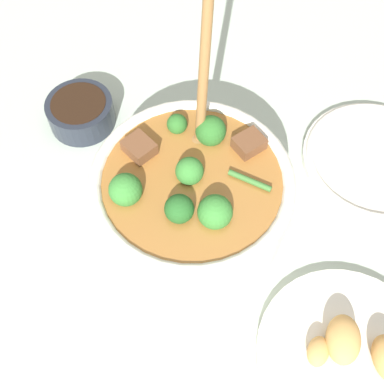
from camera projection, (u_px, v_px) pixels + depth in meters
The scene contains 5 objects.
ground_plane at pixel (192, 217), 0.65m from camera, with size 4.00×4.00×0.00m, color #ADBCAD.
stew_bowl at pixel (192, 194), 0.60m from camera, with size 0.25×0.25×0.26m.
condiment_bowl at pixel (81, 111), 0.71m from camera, with size 0.10×0.10×0.04m.
empty_plate at pixel (376, 159), 0.69m from camera, with size 0.21×0.21×0.02m.
food_plate at pixel (350, 355), 0.54m from camera, with size 0.21×0.21×0.05m.
Camera 1 is at (0.14, 0.27, 0.57)m, focal length 45.00 mm.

